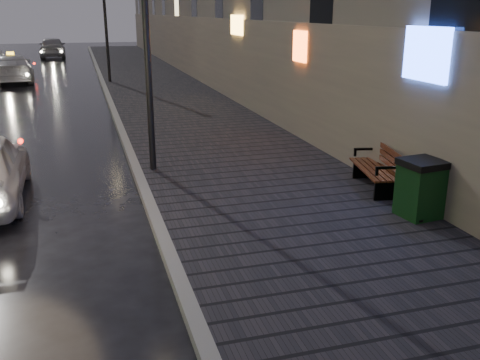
# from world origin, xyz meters

# --- Properties ---
(ground) EXTENTS (120.00, 120.00, 0.00)m
(ground) POSITION_xyz_m (0.00, 0.00, 0.00)
(ground) COLOR black
(ground) RESTS_ON ground
(sidewalk) EXTENTS (4.60, 58.00, 0.15)m
(sidewalk) POSITION_xyz_m (3.90, 21.00, 0.07)
(sidewalk) COLOR black
(sidewalk) RESTS_ON ground
(curb) EXTENTS (0.20, 58.00, 0.15)m
(curb) POSITION_xyz_m (1.50, 21.00, 0.07)
(curb) COLOR slate
(curb) RESTS_ON ground
(lamp_near) EXTENTS (0.36, 0.36, 5.28)m
(lamp_near) POSITION_xyz_m (1.85, 6.00, 3.49)
(lamp_near) COLOR black
(lamp_near) RESTS_ON sidewalk
(lamp_far) EXTENTS (0.36, 0.36, 5.28)m
(lamp_far) POSITION_xyz_m (1.85, 22.00, 3.49)
(lamp_far) COLOR black
(lamp_far) RESTS_ON sidewalk
(bench) EXTENTS (0.89, 1.73, 0.84)m
(bench) POSITION_xyz_m (5.91, 3.39, 0.57)
(bench) COLOR black
(bench) RESTS_ON sidewalk
(trash_bin) EXTENTS (0.72, 0.72, 0.99)m
(trash_bin) POSITION_xyz_m (5.80, 1.86, 0.65)
(trash_bin) COLOR black
(trash_bin) RESTS_ON sidewalk
(taxi_mid) EXTENTS (2.51, 4.94, 1.38)m
(taxi_mid) POSITION_xyz_m (-2.84, 24.31, 0.69)
(taxi_mid) COLOR #BBBBC2
(taxi_mid) RESTS_ON ground
(car_far) EXTENTS (1.98, 4.68, 1.58)m
(car_far) POSITION_xyz_m (-1.42, 39.37, 0.79)
(car_far) COLOR gray
(car_far) RESTS_ON ground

